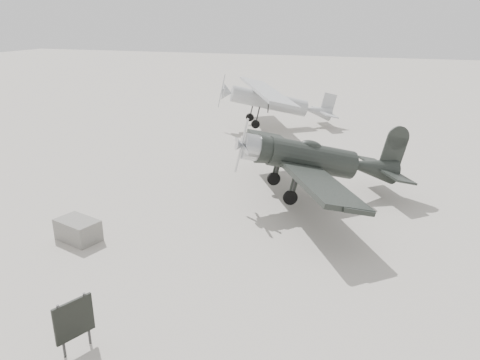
# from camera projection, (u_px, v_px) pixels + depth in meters

# --- Properties ---
(ground) EXTENTS (160.00, 160.00, 0.00)m
(ground) POSITION_uv_depth(u_px,v_px,m) (270.00, 219.00, 18.96)
(ground) COLOR gray
(ground) RESTS_ON ground
(lowwing_monoplane) EXTENTS (8.67, 10.17, 3.50)m
(lowwing_monoplane) POSITION_uv_depth(u_px,v_px,m) (319.00, 160.00, 20.41)
(lowwing_monoplane) COLOR black
(lowwing_monoplane) RESTS_ON ground
(highwing_monoplane) EXTENTS (9.11, 11.49, 3.40)m
(highwing_monoplane) POSITION_uv_depth(u_px,v_px,m) (274.00, 98.00, 33.81)
(highwing_monoplane) COLOR #9D9FA2
(highwing_monoplane) RESTS_ON ground
(equipment_block) EXTENTS (1.79, 1.39, 0.79)m
(equipment_block) POSITION_uv_depth(u_px,v_px,m) (78.00, 230.00, 17.12)
(equipment_block) COLOR slate
(equipment_block) RESTS_ON ground
(sign_board) EXTENTS (0.47, 0.96, 1.47)m
(sign_board) POSITION_uv_depth(u_px,v_px,m) (74.00, 320.00, 11.29)
(sign_board) COLOR #333333
(sign_board) RESTS_ON ground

